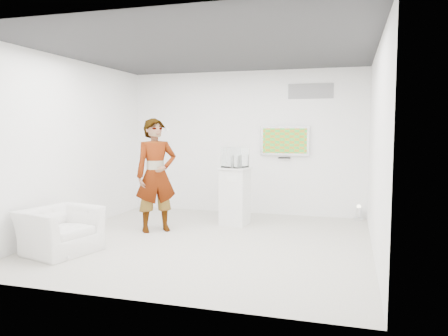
% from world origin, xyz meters
% --- Properties ---
extents(room, '(5.01, 5.01, 3.00)m').
position_xyz_m(room, '(0.00, 0.00, 1.50)').
color(room, beige).
rests_on(room, ground).
extents(tv, '(1.00, 0.08, 0.60)m').
position_xyz_m(tv, '(0.85, 2.45, 1.55)').
color(tv, silver).
rests_on(tv, room).
extents(logo_decal, '(0.90, 0.02, 0.30)m').
position_xyz_m(logo_decal, '(1.35, 2.49, 2.55)').
color(logo_decal, gray).
rests_on(logo_decal, room).
extents(person, '(0.86, 0.82, 1.98)m').
position_xyz_m(person, '(-1.10, 0.42, 0.99)').
color(person, silver).
rests_on(person, room).
extents(armchair, '(1.11, 1.20, 0.65)m').
position_xyz_m(armchair, '(-1.90, -1.19, 0.32)').
color(armchair, silver).
rests_on(armchair, room).
extents(pedestal, '(0.58, 0.58, 1.08)m').
position_xyz_m(pedestal, '(0.08, 1.33, 0.54)').
color(pedestal, white).
rests_on(pedestal, room).
extents(floor_uplight, '(0.23, 0.23, 0.29)m').
position_xyz_m(floor_uplight, '(2.34, 2.34, 0.15)').
color(floor_uplight, white).
rests_on(floor_uplight, room).
extents(vitrine, '(0.49, 0.49, 0.38)m').
position_xyz_m(vitrine, '(0.08, 1.33, 1.27)').
color(vitrine, white).
rests_on(vitrine, pedestal).
extents(console, '(0.06, 0.17, 0.23)m').
position_xyz_m(console, '(0.08, 1.33, 1.19)').
color(console, white).
rests_on(console, pedestal).
extents(wii_remote, '(0.12, 0.15, 0.04)m').
position_xyz_m(wii_remote, '(-1.00, 0.70, 1.78)').
color(wii_remote, white).
rests_on(wii_remote, person).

